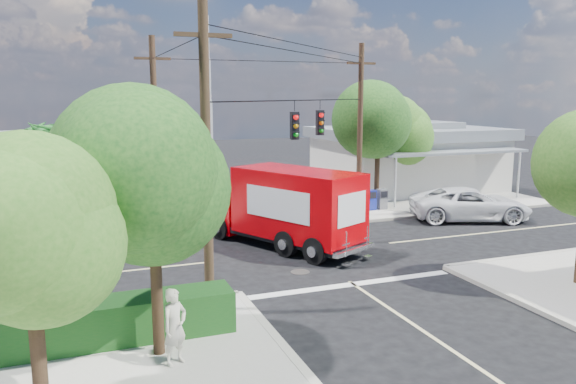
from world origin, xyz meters
TOP-DOWN VIEW (x-y plane):
  - ground at (0.00, 0.00)m, footprint 120.00×120.00m
  - sidewalk_ne at (10.88, 10.88)m, footprint 14.12×14.12m
  - sidewalk_nw at (-10.88, 10.88)m, footprint 14.12×14.12m
  - road_markings at (0.00, -1.47)m, footprint 32.00×32.00m
  - building_ne at (12.50, 11.97)m, footprint 11.80×10.20m
  - building_nw at (-12.00, 12.46)m, footprint 10.80×10.20m
  - radio_tower at (0.50, 20.00)m, footprint 0.80×0.80m
  - tree_sw_front at (-6.99, -7.54)m, footprint 3.88×3.78m
  - tree_sw_back at (-9.49, -10.04)m, footprint 3.56×3.42m
  - tree_ne_front at (7.21, 6.76)m, footprint 4.21×4.14m
  - tree_ne_back at (9.81, 8.96)m, footprint 3.77×3.66m
  - palm_nw_front at (-7.50, 7.50)m, footprint 3.01×3.08m
  - palm_nw_back at (-9.50, 9.00)m, footprint 3.01×3.08m
  - utility_poles at (-1.58, 1.60)m, footprint 12.00×10.68m
  - picket_fence at (-7.80, -5.60)m, footprint 5.94×0.06m
  - hedge_sw at (-8.00, -6.40)m, footprint 6.20×1.20m
  - vending_boxes at (6.50, 6.20)m, footprint 1.90×0.50m
  - delivery_truck at (-0.47, 1.15)m, footprint 5.45×7.97m
  - parked_car at (10.30, 2.57)m, footprint 6.66×4.73m
  - pedestrian at (-6.71, -8.20)m, footprint 0.80×0.73m

SIDE VIEW (x-z plane):
  - ground at x=0.00m, z-range 0.00..0.00m
  - road_markings at x=0.00m, z-range 0.00..0.01m
  - sidewalk_ne at x=10.88m, z-range 0.00..0.14m
  - sidewalk_nw at x=-10.88m, z-range 0.00..0.14m
  - picket_fence at x=-7.80m, z-range 0.18..1.18m
  - hedge_sw at x=-8.00m, z-range 0.14..1.24m
  - vending_boxes at x=6.50m, z-range 0.14..1.24m
  - parked_car at x=10.30m, z-range 0.00..1.69m
  - pedestrian at x=-6.71m, z-range 0.14..1.98m
  - delivery_truck at x=-0.47m, z-range 0.03..3.39m
  - building_nw at x=-12.00m, z-range 0.07..4.37m
  - building_ne at x=12.50m, z-range 0.07..4.57m
  - tree_sw_back at x=-9.49m, z-range 1.19..6.60m
  - tree_ne_back at x=9.81m, z-range 1.27..7.10m
  - tree_sw_front at x=-6.99m, z-range 1.32..7.35m
  - palm_nw_back at x=-9.50m, z-range 2.08..7.27m
  - utility_poles at x=-1.58m, z-range 0.17..9.17m
  - tree_ne_front at x=7.21m, z-range 1.44..8.09m
  - palm_nw_front at x=-7.50m, z-range 2.25..7.84m
  - radio_tower at x=0.50m, z-range -2.86..14.14m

